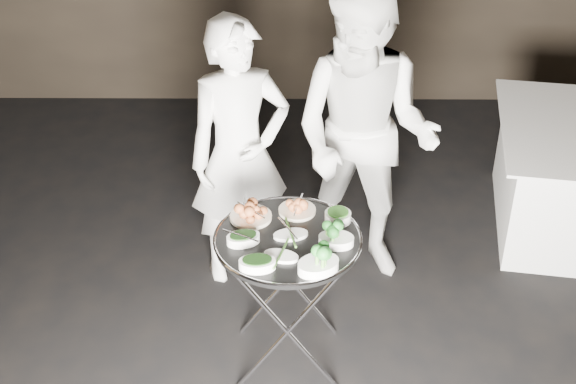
{
  "coord_description": "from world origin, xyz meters",
  "views": [
    {
      "loc": [
        0.07,
        -2.58,
        3.04
      ],
      "look_at": [
        0.05,
        0.61,
        0.95
      ],
      "focal_mm": 50.0,
      "sensor_mm": 36.0,
      "label": 1
    }
  ],
  "objects_px": {
    "tray_stand": "(288,296)",
    "serving_tray": "(288,240)",
    "waiter_left": "(240,155)",
    "waiter_right": "(364,137)"
  },
  "relations": [
    {
      "from": "serving_tray",
      "to": "tray_stand",
      "type": "bearing_deg",
      "value": 180.0
    },
    {
      "from": "tray_stand",
      "to": "waiter_left",
      "type": "distance_m",
      "value": 0.89
    },
    {
      "from": "waiter_left",
      "to": "waiter_right",
      "type": "bearing_deg",
      "value": -15.82
    },
    {
      "from": "serving_tray",
      "to": "waiter_right",
      "type": "distance_m",
      "value": 0.92
    },
    {
      "from": "waiter_right",
      "to": "waiter_left",
      "type": "bearing_deg",
      "value": -153.89
    },
    {
      "from": "serving_tray",
      "to": "waiter_left",
      "type": "distance_m",
      "value": 0.81
    },
    {
      "from": "serving_tray",
      "to": "waiter_right",
      "type": "bearing_deg",
      "value": 63.03
    },
    {
      "from": "waiter_left",
      "to": "tray_stand",
      "type": "bearing_deg",
      "value": -90.45
    },
    {
      "from": "tray_stand",
      "to": "serving_tray",
      "type": "height_order",
      "value": "serving_tray"
    },
    {
      "from": "tray_stand",
      "to": "serving_tray",
      "type": "bearing_deg",
      "value": 0.0
    }
  ]
}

